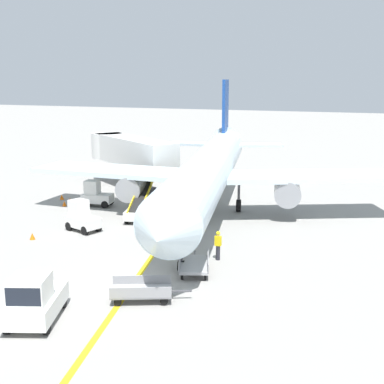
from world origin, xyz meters
name	(u,v)px	position (x,y,z in m)	size (l,w,h in m)	color
ground_plane	(132,282)	(0.00, 0.00, 0.00)	(300.00, 300.00, 0.00)	gray
taxi_line_yellow	(156,251)	(-1.14, 5.00, 0.00)	(0.30, 80.00, 0.01)	yellow
airliner	(209,171)	(-1.28, 14.19, 3.42)	(27.92, 34.93, 10.10)	silver
jet_bridge	(127,151)	(-12.12, 21.05, 3.54)	(12.03, 9.21, 4.85)	silver
pushback_tug	(34,300)	(-1.61, -5.52, 0.99)	(3.07, 4.04, 2.20)	silver
baggage_tug_near_wing	(96,195)	(-10.78, 13.42, 0.93)	(2.60, 1.74, 2.10)	silver
baggage_tug_by_cargo_door	(82,217)	(-7.72, 6.95, 0.93)	(2.67, 1.94, 2.10)	silver
belt_loader_forward_hold	(140,208)	(-5.58, 11.27, 0.78)	(2.49, 5.16, 2.59)	silver
baggage_cart_loaded	(194,264)	(2.37, 2.53, 0.47)	(2.47, 3.79, 0.94)	#A5A5A8
baggage_cart_empty_trailing	(142,291)	(1.51, -1.79, 0.47)	(3.74, 2.60, 0.94)	#A5A5A8
ground_crew_marshaller	(218,245)	(2.87, 4.90, 0.91)	(0.36, 0.24, 1.70)	#26262D
safety_cone_nose_left	(64,203)	(-13.14, 12.39, 0.22)	(0.36, 0.36, 0.44)	orange
safety_cone_nose_right	(62,197)	(-14.80, 14.32, 0.22)	(0.36, 0.36, 0.44)	orange
safety_cone_wingtip_right	(32,236)	(-9.50, 3.98, 0.22)	(0.36, 0.36, 0.44)	orange
safety_cone_tail_area	(70,201)	(-13.30, 13.41, 0.22)	(0.36, 0.36, 0.44)	orange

